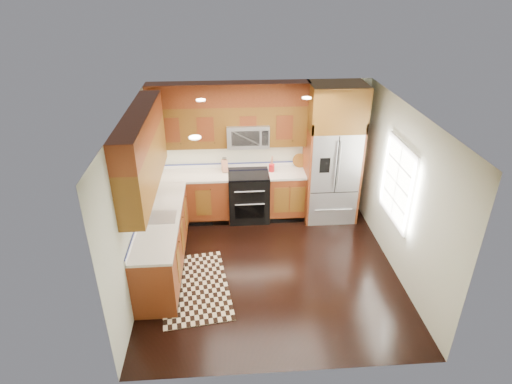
{
  "coord_description": "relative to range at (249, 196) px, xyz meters",
  "views": [
    {
      "loc": [
        -0.63,
        -5.54,
        4.33
      ],
      "look_at": [
        -0.19,
        0.6,
        1.11
      ],
      "focal_mm": 30.0,
      "sensor_mm": 36.0,
      "label": 1
    }
  ],
  "objects": [
    {
      "name": "wall_right",
      "position": [
        2.25,
        -1.67,
        0.83
      ],
      "size": [
        0.02,
        4.0,
        2.6
      ],
      "primitive_type": "cube",
      "color": "beige",
      "rests_on": "ground"
    },
    {
      "name": "window",
      "position": [
        2.23,
        -1.47,
        0.93
      ],
      "size": [
        0.04,
        1.1,
        1.3
      ],
      "color": "white",
      "rests_on": "ground"
    },
    {
      "name": "wall_left",
      "position": [
        -1.75,
        -1.67,
        0.83
      ],
      "size": [
        0.02,
        4.0,
        2.6
      ],
      "primitive_type": "cube",
      "color": "beige",
      "rests_on": "ground"
    },
    {
      "name": "refrigerator",
      "position": [
        1.55,
        -0.04,
        0.83
      ],
      "size": [
        0.98,
        0.75,
        2.6
      ],
      "color": "#B2B2B7",
      "rests_on": "ground"
    },
    {
      "name": "ground",
      "position": [
        0.25,
        -1.67,
        -0.47
      ],
      "size": [
        4.0,
        4.0,
        0.0
      ],
      "primitive_type": "plane",
      "color": "black",
      "rests_on": "ground"
    },
    {
      "name": "base_cabinets",
      "position": [
        -0.98,
        -0.77,
        -0.02
      ],
      "size": [
        2.85,
        3.0,
        0.9
      ],
      "color": "brown",
      "rests_on": "ground"
    },
    {
      "name": "cutting_board",
      "position": [
        1.0,
        0.24,
        0.48
      ],
      "size": [
        0.31,
        0.31,
        0.02
      ],
      "primitive_type": "cylinder",
      "rotation": [
        0.0,
        0.0,
        -0.16
      ],
      "color": "brown",
      "rests_on": "countertop"
    },
    {
      "name": "rug",
      "position": [
        -0.94,
        -2.02,
        -0.46
      ],
      "size": [
        1.22,
        1.78,
        0.01
      ],
      "primitive_type": "cube",
      "rotation": [
        0.0,
        0.0,
        0.14
      ],
      "color": "black",
      "rests_on": "ground"
    },
    {
      "name": "wall_back",
      "position": [
        0.25,
        0.33,
        0.83
      ],
      "size": [
        4.0,
        0.02,
        2.6
      ],
      "primitive_type": "cube",
      "color": "beige",
      "rests_on": "ground"
    },
    {
      "name": "knife_block",
      "position": [
        -0.44,
        0.14,
        0.59
      ],
      "size": [
        0.12,
        0.16,
        0.29
      ],
      "color": "#A97052",
      "rests_on": "countertop"
    },
    {
      "name": "upper_cabinets",
      "position": [
        -0.9,
        -0.58,
        1.56
      ],
      "size": [
        2.85,
        3.0,
        1.15
      ],
      "color": "brown",
      "rests_on": "ground"
    },
    {
      "name": "countertop",
      "position": [
        -0.84,
        -0.65,
        0.45
      ],
      "size": [
        2.86,
        3.01,
        0.04
      ],
      "color": "beige",
      "rests_on": "base_cabinets"
    },
    {
      "name": "microwave",
      "position": [
        -0.0,
        0.13,
        1.19
      ],
      "size": [
        0.76,
        0.4,
        0.42
      ],
      "color": "#B2B2B7",
      "rests_on": "ground"
    },
    {
      "name": "utensil_crock",
      "position": [
        0.44,
        0.07,
        0.58
      ],
      "size": [
        0.14,
        0.14,
        0.31
      ],
      "color": "#B1151A",
      "rests_on": "countertop"
    },
    {
      "name": "range",
      "position": [
        0.0,
        0.0,
        0.0
      ],
      "size": [
        0.76,
        0.67,
        0.95
      ],
      "color": "black",
      "rests_on": "ground"
    },
    {
      "name": "sink_faucet",
      "position": [
        -1.48,
        -1.44,
        0.52
      ],
      "size": [
        0.54,
        0.44,
        0.37
      ],
      "color": "#B2B2B7",
      "rests_on": "countertop"
    }
  ]
}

